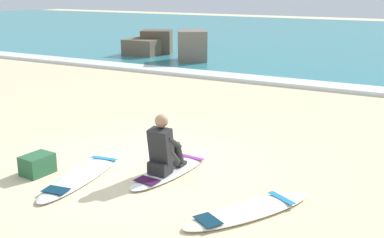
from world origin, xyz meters
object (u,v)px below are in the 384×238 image
(surfboard_main, at_px, (172,169))
(surfboard_spare_far, at_px, (249,210))
(surfboard_spare_near, at_px, (84,174))
(beach_bag, at_px, (37,164))
(surfer_seated, at_px, (164,149))

(surfboard_main, relative_size, surfboard_spare_far, 1.01)
(surfboard_spare_near, xyz_separation_m, surfboard_spare_far, (2.78, 0.07, 0.00))
(beach_bag, bearing_deg, surfer_seated, 26.74)
(surfboard_main, relative_size, surfer_seated, 2.18)
(beach_bag, bearing_deg, surfboard_spare_far, 5.75)
(surfboard_spare_near, distance_m, surfboard_spare_far, 2.78)
(surfer_seated, height_order, surfboard_spare_near, surfer_seated)
(surfer_seated, height_order, surfboard_spare_far, surfer_seated)
(surfer_seated, height_order, beach_bag, surfer_seated)
(surfer_seated, bearing_deg, surfboard_main, 81.54)
(surfer_seated, xyz_separation_m, surfboard_spare_far, (1.67, -0.56, -0.40))
(surfer_seated, distance_m, surfboard_spare_near, 1.34)
(surfboard_spare_near, bearing_deg, surfer_seated, 29.87)
(beach_bag, bearing_deg, surfboard_main, 31.09)
(surfboard_main, distance_m, surfboard_spare_near, 1.41)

